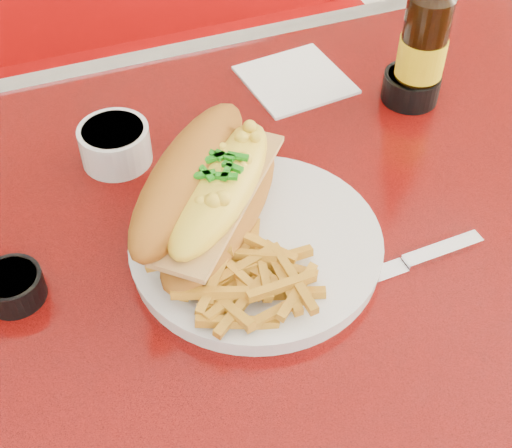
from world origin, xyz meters
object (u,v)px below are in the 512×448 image
object	(u,v)px
fork	(198,258)
beer_bottle	(424,41)
mac_hoagie	(209,191)
dinner_plate	(256,245)
knife	(395,268)
sauce_cup_right	(411,85)
gravy_ramekin	(115,143)
booth_bench_far	(135,146)
diner_table	(277,361)
sauce_cup_left	(13,286)

from	to	relation	value
fork	beer_bottle	size ratio (longest dim) A/B	0.60
mac_hoagie	fork	size ratio (longest dim) A/B	1.81
dinner_plate	knife	size ratio (longest dim) A/B	1.20
mac_hoagie	knife	size ratio (longest dim) A/B	1.02
sauce_cup_right	knife	bearing A→B (deg)	-122.12
beer_bottle	dinner_plate	bearing A→B (deg)	-148.65
gravy_ramekin	knife	xyz separation A→B (m)	(0.21, -0.25, -0.02)
gravy_ramekin	knife	distance (m)	0.33
booth_bench_far	fork	world-z (taller)	booth_bench_far
diner_table	beer_bottle	size ratio (longest dim) A/B	5.61
beer_bottle	sauce_cup_left	bearing A→B (deg)	-164.79
gravy_ramekin	fork	bearing A→B (deg)	-79.28
gravy_ramekin	beer_bottle	bearing A→B (deg)	-3.26
booth_bench_far	fork	xyz separation A→B (m)	(-0.07, -0.78, 0.50)
dinner_plate	beer_bottle	size ratio (longest dim) A/B	1.28
gravy_ramekin	mac_hoagie	bearing A→B (deg)	-66.87
diner_table	beer_bottle	bearing A→B (deg)	37.10
diner_table	booth_bench_far	world-z (taller)	booth_bench_far
dinner_plate	gravy_ramekin	world-z (taller)	gravy_ramekin
diner_table	sauce_cup_right	distance (m)	0.37
mac_hoagie	beer_bottle	bearing A→B (deg)	-25.68
dinner_plate	fork	world-z (taller)	same
dinner_plate	sauce_cup_left	distance (m)	0.23
knife	diner_table	bearing A→B (deg)	155.68
gravy_ramekin	beer_bottle	size ratio (longest dim) A/B	0.45
diner_table	sauce_cup_right	bearing A→B (deg)	38.07
booth_bench_far	dinner_plate	bearing A→B (deg)	-91.06
booth_bench_far	mac_hoagie	xyz separation A→B (m)	(-0.05, -0.74, 0.54)
dinner_plate	knife	bearing A→B (deg)	-30.62
mac_hoagie	beer_bottle	world-z (taller)	beer_bottle
mac_hoagie	knife	xyz separation A→B (m)	(0.15, -0.11, -0.06)
diner_table	sauce_cup_left	world-z (taller)	sauce_cup_left
dinner_plate	sauce_cup_left	bearing A→B (deg)	172.84
gravy_ramekin	sauce_cup_left	xyz separation A→B (m)	(-0.13, -0.16, -0.01)
fork	mac_hoagie	bearing A→B (deg)	-38.88
dinner_plate	knife	world-z (taller)	dinner_plate
sauce_cup_right	fork	bearing A→B (deg)	-152.32
booth_bench_far	sauce_cup_left	size ratio (longest dim) A/B	17.99
mac_hoagie	sauce_cup_right	size ratio (longest dim) A/B	3.46
booth_bench_far	dinner_plate	distance (m)	0.92
sauce_cup_right	booth_bench_far	bearing A→B (deg)	112.29
diner_table	dinner_plate	world-z (taller)	dinner_plate
mac_hoagie	gravy_ramekin	size ratio (longest dim) A/B	2.43
fork	dinner_plate	bearing A→B (deg)	-93.24
diner_table	booth_bench_far	xyz separation A→B (m)	(0.00, 0.81, -0.32)
diner_table	fork	world-z (taller)	fork
dinner_plate	mac_hoagie	size ratio (longest dim) A/B	1.17
dinner_plate	knife	xyz separation A→B (m)	(0.12, -0.07, -0.01)
sauce_cup_right	knife	xyz separation A→B (m)	(-0.15, -0.24, -0.02)
diner_table	gravy_ramekin	distance (m)	0.30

